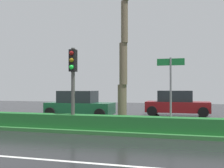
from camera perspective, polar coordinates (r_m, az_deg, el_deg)
ground_plane at (r=13.91m, az=19.14°, el=-8.89°), size 90.00×42.00×0.10m
median_strip at (r=12.90m, az=19.38°, el=-8.97°), size 85.50×4.00×0.15m
median_hedge at (r=11.47m, az=19.78°, el=-8.12°), size 76.50×0.70×0.60m
traffic_signal_median_left at (r=12.28m, az=-7.97°, el=2.24°), size 0.28×0.43×3.51m
street_name_sign at (r=11.57m, az=11.85°, el=0.01°), size 1.10×0.08×3.00m
car_in_traffic_leading at (r=18.25m, az=-6.68°, el=-4.20°), size 4.30×2.02×1.72m
car_in_traffic_second at (r=19.91m, az=13.07°, el=-3.89°), size 4.30×2.02×1.72m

